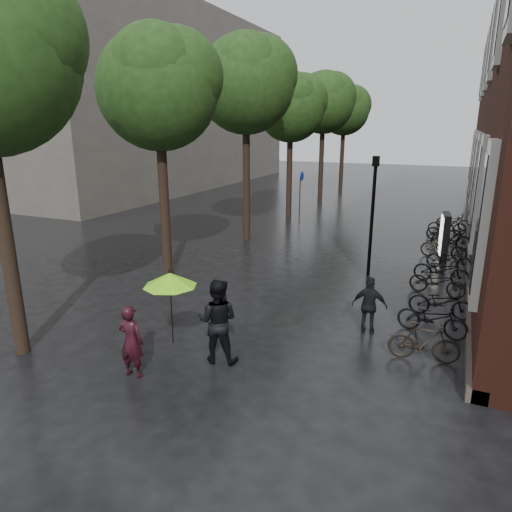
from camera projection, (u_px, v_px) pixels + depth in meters
The scene contains 11 objects.
ground at pixel (134, 420), 8.16m from camera, with size 120.00×120.00×0.00m, color black.
bg_building at pixel (131, 103), 39.45m from camera, with size 16.00×30.00×14.00m, color #47423D.
street_trees at pixel (270, 98), 21.95m from camera, with size 4.33×34.03×8.91m.
person_burgundy at pixel (131, 341), 9.40m from camera, with size 0.57×0.38×1.58m, color black.
person_black at pixel (218, 321), 9.97m from camera, with size 0.93×0.72×1.91m, color black.
lime_umbrella at pixel (170, 280), 9.43m from camera, with size 1.13×1.13×1.66m.
pedestrian_walking at pixel (369, 306), 11.39m from camera, with size 0.87×0.36×1.48m, color black.
parked_bicycles at pixel (444, 258), 16.58m from camera, with size 2.02×15.67×0.97m.
ad_lightbox at pixel (444, 236), 17.82m from camera, with size 0.28×1.20×1.80m.
lamp_post at pixel (373, 205), 15.44m from camera, with size 0.21×0.21×4.11m.
cycle_sign at pixel (301, 188), 25.07m from camera, with size 0.14×0.48×2.66m.
Camera 1 is at (4.87, -5.54, 5.07)m, focal length 32.00 mm.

